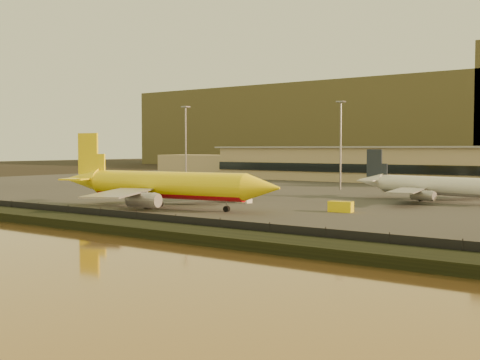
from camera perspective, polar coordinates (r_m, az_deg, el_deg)
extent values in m
plane|color=black|center=(103.18, -5.41, -3.69)|extent=(900.00, 900.00, 0.00)
cube|color=black|center=(91.09, -12.49, -4.19)|extent=(320.00, 7.00, 1.40)
cube|color=#2D2D2D|center=(185.26, 14.31, -0.77)|extent=(320.00, 220.00, 0.20)
cube|color=black|center=(93.70, -10.66, -3.60)|extent=(300.00, 0.05, 2.20)
cube|color=tan|center=(213.17, 17.29, 1.31)|extent=(160.00, 22.00, 12.00)
cube|color=black|center=(202.61, 16.28, 0.96)|extent=(160.00, 0.60, 3.00)
cube|color=gray|center=(213.09, 17.31, 3.00)|extent=(164.00, 24.00, 0.60)
cube|color=tan|center=(262.57, -2.50, 1.41)|extent=(50.00, 18.00, 9.00)
cylinder|color=slate|center=(194.67, -5.17, 3.20)|extent=(0.50, 0.50, 25.00)
cube|color=slate|center=(195.14, -5.18, 6.93)|extent=(2.20, 2.20, 0.40)
cylinder|color=slate|center=(175.19, 9.52, 3.19)|extent=(0.50, 0.50, 25.00)
cube|color=slate|center=(175.70, 9.55, 7.34)|extent=(2.20, 2.20, 0.40)
cube|color=brown|center=(466.14, 9.33, 4.87)|extent=(260.00, 160.00, 55.00)
cylinder|color=yellow|center=(118.91, -6.83, -0.40)|extent=(35.12, 9.23, 5.02)
cylinder|color=#B70A12|center=(118.96, -6.83, -0.83)|extent=(34.03, 8.02, 3.92)
cone|color=yellow|center=(108.18, 2.15, -0.72)|extent=(7.32, 5.81, 5.02)
cone|color=yellow|center=(132.69, -14.49, 0.04)|extent=(9.24, 6.05, 5.02)
cube|color=yellow|center=(131.87, -14.21, 2.42)|extent=(5.32, 1.05, 8.79)
cube|color=yellow|center=(135.09, -12.43, 0.27)|extent=(5.65, 5.60, 0.30)
cube|color=yellow|center=(127.71, -15.40, 0.08)|extent=(6.39, 6.37, 0.30)
cube|color=gray|center=(130.57, -3.76, -0.47)|extent=(12.15, 22.74, 0.30)
cylinder|color=gray|center=(126.62, -3.63, -1.21)|extent=(6.09, 3.45, 2.76)
cube|color=gray|center=(109.01, -11.33, -1.21)|extent=(16.45, 22.28, 0.30)
cylinder|color=gray|center=(110.12, -9.27, -1.87)|extent=(6.09, 3.45, 2.76)
cylinder|color=black|center=(112.06, -1.28, -2.75)|extent=(1.20, 1.01, 1.10)
cylinder|color=slate|center=(112.01, -1.28, -2.46)|extent=(0.19, 0.19, 2.26)
cylinder|color=black|center=(119.57, -8.86, -2.43)|extent=(1.20, 1.01, 1.10)
cylinder|color=slate|center=(119.52, -8.86, -2.15)|extent=(0.19, 0.19, 2.26)
cylinder|color=black|center=(123.17, -7.58, -2.26)|extent=(1.20, 1.01, 1.10)
cylinder|color=slate|center=(123.12, -7.58, -1.99)|extent=(0.19, 0.19, 2.26)
cylinder|color=silver|center=(139.64, 18.17, -0.48)|extent=(28.05, 9.65, 3.87)
cylinder|color=gray|center=(139.68, 18.17, -0.76)|extent=(27.11, 8.66, 3.02)
cone|color=silver|center=(149.01, 12.35, -0.08)|extent=(7.62, 5.25, 3.87)
cube|color=#19202E|center=(148.40, 12.62, 1.55)|extent=(4.23, 1.20, 6.77)
cube|color=silver|center=(151.28, 13.68, 0.06)|extent=(5.19, 5.12, 0.23)
cube|color=silver|center=(144.96, 11.96, -0.04)|extent=(4.22, 4.05, 0.23)
cube|color=gray|center=(149.36, 19.94, -0.55)|extent=(14.26, 17.45, 0.23)
cylinder|color=gray|center=(146.22, 20.12, -1.05)|extent=(4.99, 3.06, 2.13)
cube|color=gray|center=(130.98, 15.56, -0.96)|extent=(8.31, 18.08, 0.23)
cylinder|color=gray|center=(132.26, 16.87, -1.40)|extent=(4.99, 3.06, 2.13)
cylinder|color=black|center=(139.83, 16.76, -1.79)|extent=(0.97, 0.84, 0.85)
cylinder|color=slate|center=(139.80, 16.77, -1.61)|extent=(0.20, 0.20, 1.74)
cylinder|color=black|center=(142.82, 17.49, -1.70)|extent=(0.97, 0.84, 0.85)
cylinder|color=slate|center=(142.78, 17.49, -1.52)|extent=(0.20, 0.20, 1.74)
cube|color=yellow|center=(113.18, 9.53, -2.51)|extent=(4.68, 2.58, 2.00)
cube|color=silver|center=(130.87, 0.34, -1.80)|extent=(3.98, 2.33, 1.68)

